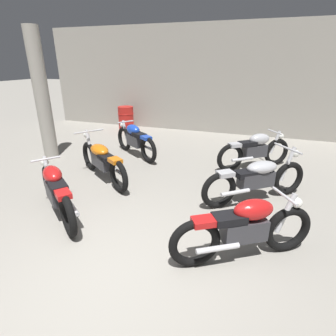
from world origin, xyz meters
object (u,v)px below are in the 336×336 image
Objects in this scene: motorcycle_left_row_0 at (56,191)px; motorcycle_left_row_2 at (135,140)px; support_pillar at (42,96)px; oil_drum at (126,118)px; motorcycle_left_row_1 at (102,160)px; motorcycle_right_row_2 at (255,150)px; motorcycle_right_row_0 at (245,228)px; motorcycle_right_row_1 at (257,178)px.

motorcycle_left_row_0 is 0.97× the size of motorcycle_left_row_2.
support_pillar reaches higher than oil_drum.
motorcycle_left_row_1 is 4.62m from oil_drum.
motorcycle_right_row_2 is 5.37m from oil_drum.
motorcycle_left_row_2 is 4.49m from motorcycle_right_row_0.
motorcycle_right_row_0 is (3.09, -3.26, 0.00)m from motorcycle_left_row_2.
oil_drum is at bearing 82.08° from support_pillar.
motorcycle_left_row_2 is (2.14, 0.80, -1.14)m from support_pillar.
oil_drum is (-1.76, 5.84, -0.03)m from motorcycle_left_row_0.
motorcycle_right_row_1 is 1.09× the size of motorcycle_right_row_2.
oil_drum is (-4.75, 5.92, -0.03)m from motorcycle_right_row_0.
motorcycle_right_row_1 is (3.17, 0.07, 0.00)m from motorcycle_left_row_1.
motorcycle_right_row_1 is 2.07× the size of oil_drum.
support_pillar is at bearing 154.80° from motorcycle_right_row_0.
motorcycle_left_row_1 and motorcycle_right_row_1 have the same top height.
motorcycle_left_row_2 reaches higher than oil_drum.
support_pillar reaches higher than motorcycle_left_row_2.
motorcycle_left_row_2 is (-0.01, 1.65, 0.01)m from motorcycle_left_row_1.
motorcycle_left_row_2 and motorcycle_right_row_2 have the same top height.
motorcycle_left_row_0 reaches higher than oil_drum.
motorcycle_right_row_1 reaches higher than oil_drum.
motorcycle_left_row_0 is at bearing 178.51° from motorcycle_right_row_0.
motorcycle_left_row_2 is at bearing 153.55° from motorcycle_right_row_1.
motorcycle_left_row_2 is 3.13m from oil_drum.
motorcycle_left_row_1 is (-0.10, 1.53, -0.01)m from motorcycle_left_row_0.
motorcycle_left_row_2 is 1.98× the size of oil_drum.
motorcycle_left_row_1 is 1.10× the size of motorcycle_left_row_2.
motorcycle_left_row_0 and motorcycle_right_row_2 have the same top height.
motorcycle_left_row_2 is at bearing 133.48° from motorcycle_right_row_0.
support_pillar is 5.49m from motorcycle_right_row_1.
motorcycle_right_row_2 is at bearing 93.42° from motorcycle_right_row_1.
motorcycle_right_row_2 is at bearing 48.01° from motorcycle_left_row_0.
motorcycle_right_row_0 is 3.38m from motorcycle_right_row_2.
oil_drum is at bearing 138.73° from motorcycle_right_row_1.
motorcycle_right_row_1 is at bearing 1.34° from motorcycle_left_row_1.
support_pillar is at bearing -170.01° from motorcycle_right_row_2.
motorcycle_left_row_2 and motorcycle_right_row_0 have the same top height.
motorcycle_right_row_1 is at bearing -41.27° from oil_drum.
motorcycle_left_row_1 reaches higher than motorcycle_left_row_2.
motorcycle_left_row_0 is 6.10m from oil_drum.
oil_drum is (-4.73, 2.54, -0.03)m from motorcycle_right_row_2.
support_pillar reaches higher than motorcycle_right_row_0.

